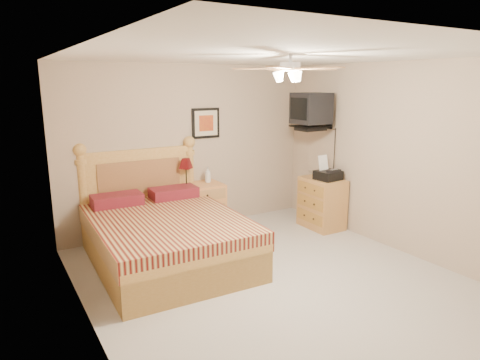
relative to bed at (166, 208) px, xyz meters
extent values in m
plane|color=#ABA49A|center=(0.85, -1.12, -0.72)|extent=(4.50, 4.50, 0.00)
cube|color=white|center=(0.85, -1.12, 1.78)|extent=(4.00, 4.50, 0.04)
cube|color=tan|center=(0.85, 1.13, 0.53)|extent=(4.00, 0.04, 2.50)
cube|color=tan|center=(-1.15, -1.12, 0.53)|extent=(0.04, 4.50, 2.50)
cube|color=tan|center=(2.85, -1.12, 0.53)|extent=(0.04, 4.50, 2.50)
cube|color=#C07943|center=(0.89, 0.88, -0.36)|extent=(0.68, 0.52, 0.73)
imported|color=silver|center=(1.05, 0.93, 0.13)|extent=(0.11, 0.11, 0.24)
cube|color=black|center=(1.12, 1.11, 0.90)|extent=(0.46, 0.04, 0.46)
cube|color=#BA7E38|center=(2.58, 0.04, -0.33)|extent=(0.47, 0.67, 0.79)
imported|color=#BCAE93|center=(2.60, 0.32, 0.08)|extent=(0.26, 0.30, 0.02)
imported|color=gray|center=(2.60, 0.35, 0.10)|extent=(0.25, 0.30, 0.02)
camera|label=1|loc=(-1.82, -4.80, 1.50)|focal=32.00mm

